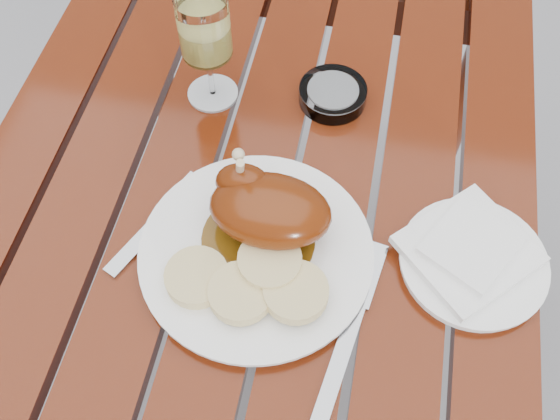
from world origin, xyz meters
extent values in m
plane|color=slate|center=(0.00, 0.00, 0.00)|extent=(60.00, 60.00, 0.00)
cube|color=#67250C|center=(0.00, 0.00, 0.38)|extent=(0.80, 1.20, 0.75)
cylinder|color=white|center=(0.03, -0.06, 0.76)|extent=(0.40, 0.40, 0.02)
cylinder|color=#553509|center=(0.03, -0.05, 0.77)|extent=(0.15, 0.15, 0.00)
ellipsoid|color=maroon|center=(0.04, -0.03, 0.81)|extent=(0.16, 0.11, 0.08)
ellipsoid|color=maroon|center=(0.00, 0.00, 0.82)|extent=(0.07, 0.05, 0.06)
cylinder|color=#C6B28C|center=(0.00, 0.00, 0.84)|extent=(0.02, 0.04, 0.08)
cylinder|color=beige|center=(-0.03, -0.12, 0.78)|extent=(0.08, 0.08, 0.02)
cylinder|color=beige|center=(0.03, -0.13, 0.78)|extent=(0.08, 0.08, 0.02)
cylinder|color=beige|center=(0.09, -0.12, 0.79)|extent=(0.08, 0.08, 0.02)
cylinder|color=beige|center=(0.06, -0.09, 0.79)|extent=(0.08, 0.08, 0.02)
cylinder|color=#D0C55E|center=(-0.10, 0.20, 0.84)|extent=(0.10, 0.10, 0.19)
cylinder|color=white|center=(0.31, -0.02, 0.76)|extent=(0.21, 0.21, 0.02)
cube|color=white|center=(0.30, -0.01, 0.77)|extent=(0.21, 0.21, 0.01)
cylinder|color=#B2B7BC|center=(0.09, 0.23, 0.76)|extent=(0.11, 0.11, 0.03)
cube|color=gray|center=(-0.12, -0.05, 0.75)|extent=(0.09, 0.17, 0.01)
cube|color=gray|center=(0.17, -0.16, 0.75)|extent=(0.06, 0.22, 0.01)
camera|label=1|loc=(0.14, -0.44, 1.48)|focal=40.00mm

